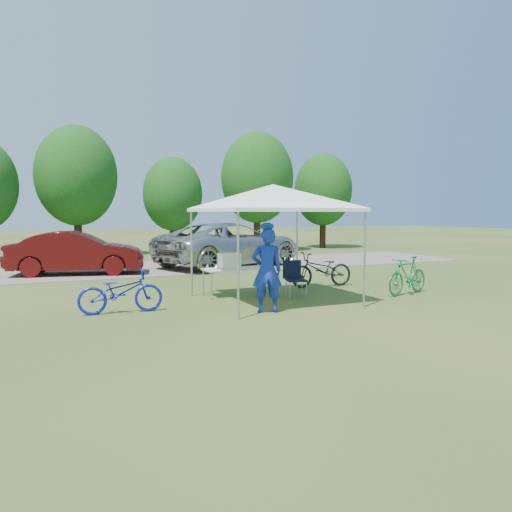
{
  "coord_description": "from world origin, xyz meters",
  "views": [
    {
      "loc": [
        -5.2,
        -10.36,
        2.09
      ],
      "look_at": [
        0.5,
        2.0,
        0.89
      ],
      "focal_mm": 35.0,
      "sensor_mm": 36.0,
      "label": 1
    }
  ],
  "objects": [
    {
      "name": "ground",
      "position": [
        0.0,
        0.0,
        0.0
      ],
      "size": [
        100.0,
        100.0,
        0.0
      ],
      "primitive_type": "plane",
      "color": "#2D5119",
      "rests_on": "ground"
    },
    {
      "name": "gravel_strip",
      "position": [
        0.0,
        8.0,
        0.01
      ],
      "size": [
        24.0,
        5.0,
        0.02
      ],
      "primitive_type": "cube",
      "color": "gray",
      "rests_on": "ground"
    },
    {
      "name": "canopy",
      "position": [
        0.0,
        0.0,
        2.65
      ],
      "size": [
        4.53,
        4.53,
        3.0
      ],
      "color": "#A5A5AA",
      "rests_on": "ground"
    },
    {
      "name": "treeline",
      "position": [
        -0.29,
        14.05,
        3.53
      ],
      "size": [
        24.89,
        4.28,
        6.3
      ],
      "color": "#382314",
      "rests_on": "ground"
    },
    {
      "name": "folding_table",
      "position": [
        -0.43,
        1.11,
        0.65
      ],
      "size": [
        1.69,
        0.7,
        0.69
      ],
      "color": "white",
      "rests_on": "ground"
    },
    {
      "name": "folding_chair",
      "position": [
        0.77,
        0.34,
        0.53
      ],
      "size": [
        0.56,
        0.58,
        0.9
      ],
      "rotation": [
        0.0,
        0.0,
        -0.26
      ],
      "color": "black",
      "rests_on": "ground"
    },
    {
      "name": "cooler",
      "position": [
        -0.64,
        1.11,
        0.88
      ],
      "size": [
        0.52,
        0.35,
        0.37
      ],
      "color": "white",
      "rests_on": "folding_table"
    },
    {
      "name": "ice_cream_cup",
      "position": [
        0.15,
        1.06,
        0.73
      ],
      "size": [
        0.09,
        0.09,
        0.07
      ],
      "primitive_type": "cylinder",
      "color": "gold",
      "rests_on": "folding_table"
    },
    {
      "name": "cyclist",
      "position": [
        -0.69,
        -1.11,
        0.88
      ],
      "size": [
        0.73,
        0.58,
        1.76
      ],
      "primitive_type": "imported",
      "rotation": [
        0.0,
        0.0,
        2.87
      ],
      "color": "#142CA2",
      "rests_on": "ground"
    },
    {
      "name": "bike_blue",
      "position": [
        -3.48,
        0.08,
        0.45
      ],
      "size": [
        1.74,
        0.69,
        0.9
      ],
      "primitive_type": "imported",
      "rotation": [
        0.0,
        0.0,
        1.52
      ],
      "color": "#1420B3",
      "rests_on": "ground"
    },
    {
      "name": "bike_green",
      "position": [
        3.56,
        -0.56,
        0.48
      ],
      "size": [
        1.67,
        0.86,
        0.97
      ],
      "primitive_type": "imported",
      "rotation": [
        0.0,
        0.0,
        -1.31
      ],
      "color": "#1A7739",
      "rests_on": "ground"
    },
    {
      "name": "bike_dark",
      "position": [
        2.27,
        1.45,
        0.49
      ],
      "size": [
        1.9,
        0.77,
        0.98
      ],
      "primitive_type": "imported",
      "rotation": [
        0.0,
        0.0,
        -1.63
      ],
      "color": "black",
      "rests_on": "ground"
    },
    {
      "name": "minivan",
      "position": [
        1.91,
        7.42,
        0.85
      ],
      "size": [
        6.55,
        4.54,
        1.66
      ],
      "primitive_type": "imported",
      "rotation": [
        0.0,
        0.0,
        1.9
      ],
      "color": "#BCBCB7",
      "rests_on": "gravel_strip"
    },
    {
      "name": "sedan",
      "position": [
        -3.7,
        7.19,
        0.73
      ],
      "size": [
        4.56,
        2.48,
        1.43
      ],
      "primitive_type": "imported",
      "rotation": [
        0.0,
        0.0,
        1.33
      ],
      "color": "#510D0E",
      "rests_on": "gravel_strip"
    }
  ]
}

